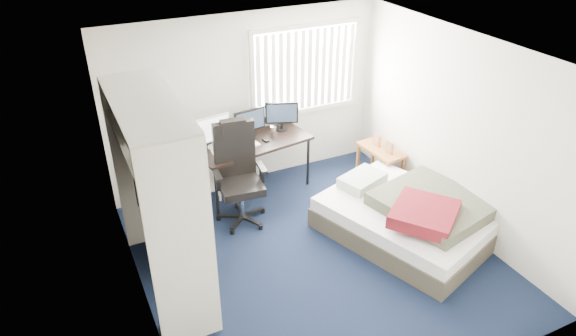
% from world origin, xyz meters
% --- Properties ---
extents(ground, '(4.20, 4.20, 0.00)m').
position_xyz_m(ground, '(0.00, 0.00, 0.00)').
color(ground, black).
rests_on(ground, ground).
extents(room_shell, '(4.20, 4.20, 4.20)m').
position_xyz_m(room_shell, '(0.00, 0.00, 1.51)').
color(room_shell, silver).
rests_on(room_shell, ground).
extents(window_assembly, '(1.72, 0.09, 1.32)m').
position_xyz_m(window_assembly, '(0.90, 2.04, 1.60)').
color(window_assembly, white).
rests_on(window_assembly, ground).
extents(closet, '(0.64, 1.84, 2.22)m').
position_xyz_m(closet, '(-1.67, 0.27, 1.35)').
color(closet, beige).
rests_on(closet, ground).
extents(desk, '(1.72, 1.00, 1.26)m').
position_xyz_m(desk, '(-0.09, 1.75, 0.82)').
color(desk, black).
rests_on(desk, ground).
extents(office_chair, '(0.71, 0.71, 1.37)m').
position_xyz_m(office_chair, '(-0.51, 1.17, 0.53)').
color(office_chair, black).
rests_on(office_chair, ground).
extents(footstool, '(0.29, 0.24, 0.22)m').
position_xyz_m(footstool, '(-0.72, 1.75, 0.17)').
color(footstool, white).
rests_on(footstool, ground).
extents(nightstand, '(0.45, 0.79, 0.70)m').
position_xyz_m(nightstand, '(1.75, 1.20, 0.45)').
color(nightstand, brown).
rests_on(nightstand, ground).
extents(bed, '(2.07, 2.38, 0.66)m').
position_xyz_m(bed, '(1.28, -0.14, 0.28)').
color(bed, '#443D31').
rests_on(bed, ground).
extents(pine_box, '(0.53, 0.47, 0.33)m').
position_xyz_m(pine_box, '(-1.65, -0.33, 0.16)').
color(pine_box, tan).
rests_on(pine_box, ground).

